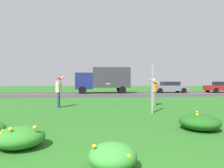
{
  "coord_description": "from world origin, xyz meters",
  "views": [
    {
      "loc": [
        -0.21,
        -1.28,
        1.38
      ],
      "look_at": [
        0.64,
        7.28,
        1.3
      ],
      "focal_mm": 30.38,
      "sensor_mm": 36.0,
      "label": 1
    }
  ],
  "objects_px": {
    "person_thrower_red_cap_gray_shirt": "(59,89)",
    "sign_post_near_path": "(152,88)",
    "frisbee_white": "(108,84)",
    "car_gray_center_left": "(169,87)",
    "car_red_leftmost": "(223,87)",
    "person_catcher_orange_shirt": "(154,89)",
    "box_truck_navy": "(104,79)"
  },
  "relations": [
    {
      "from": "person_thrower_red_cap_gray_shirt",
      "to": "sign_post_near_path",
      "type": "bearing_deg",
      "value": -27.61
    },
    {
      "from": "frisbee_white",
      "to": "car_gray_center_left",
      "type": "bearing_deg",
      "value": 55.56
    },
    {
      "from": "sign_post_near_path",
      "to": "car_red_leftmost",
      "type": "relative_size",
      "value": 0.49
    },
    {
      "from": "person_catcher_orange_shirt",
      "to": "frisbee_white",
      "type": "relative_size",
      "value": 5.72
    },
    {
      "from": "person_catcher_orange_shirt",
      "to": "box_truck_navy",
      "type": "relative_size",
      "value": 0.24
    },
    {
      "from": "car_gray_center_left",
      "to": "sign_post_near_path",
      "type": "bearing_deg",
      "value": -115.05
    },
    {
      "from": "frisbee_white",
      "to": "car_gray_center_left",
      "type": "distance_m",
      "value": 16.04
    },
    {
      "from": "sign_post_near_path",
      "to": "frisbee_white",
      "type": "relative_size",
      "value": 7.89
    },
    {
      "from": "car_red_leftmost",
      "to": "person_catcher_orange_shirt",
      "type": "bearing_deg",
      "value": -136.74
    },
    {
      "from": "person_thrower_red_cap_gray_shirt",
      "to": "car_gray_center_left",
      "type": "xyz_separation_m",
      "value": [
        11.79,
        13.21,
        -0.25
      ]
    },
    {
      "from": "car_gray_center_left",
      "to": "person_thrower_red_cap_gray_shirt",
      "type": "bearing_deg",
      "value": -131.74
    },
    {
      "from": "sign_post_near_path",
      "to": "car_gray_center_left",
      "type": "relative_size",
      "value": 0.49
    },
    {
      "from": "box_truck_navy",
      "to": "sign_post_near_path",
      "type": "bearing_deg",
      "value": -85.32
    },
    {
      "from": "sign_post_near_path",
      "to": "box_truck_navy",
      "type": "relative_size",
      "value": 0.33
    },
    {
      "from": "person_catcher_orange_shirt",
      "to": "sign_post_near_path",
      "type": "bearing_deg",
      "value": -109.96
    },
    {
      "from": "person_catcher_orange_shirt",
      "to": "box_truck_navy",
      "type": "bearing_deg",
      "value": 99.8
    },
    {
      "from": "sign_post_near_path",
      "to": "box_truck_navy",
      "type": "distance_m",
      "value": 15.64
    },
    {
      "from": "frisbee_white",
      "to": "car_gray_center_left",
      "type": "xyz_separation_m",
      "value": [
        9.06,
        13.22,
        -0.54
      ]
    },
    {
      "from": "sign_post_near_path",
      "to": "person_catcher_orange_shirt",
      "type": "distance_m",
      "value": 2.81
    },
    {
      "from": "person_catcher_orange_shirt",
      "to": "car_red_leftmost",
      "type": "distance_m",
      "value": 18.87
    },
    {
      "from": "person_thrower_red_cap_gray_shirt",
      "to": "car_red_leftmost",
      "type": "xyz_separation_m",
      "value": [
        19.21,
        13.21,
        -0.25
      ]
    },
    {
      "from": "car_gray_center_left",
      "to": "box_truck_navy",
      "type": "bearing_deg",
      "value": 180.0
    },
    {
      "from": "person_catcher_orange_shirt",
      "to": "frisbee_white",
      "type": "height_order",
      "value": "person_catcher_orange_shirt"
    },
    {
      "from": "car_red_leftmost",
      "to": "car_gray_center_left",
      "type": "xyz_separation_m",
      "value": [
        -7.42,
        0.0,
        0.0
      ]
    },
    {
      "from": "sign_post_near_path",
      "to": "car_gray_center_left",
      "type": "bearing_deg",
      "value": 64.95
    },
    {
      "from": "person_thrower_red_cap_gray_shirt",
      "to": "frisbee_white",
      "type": "distance_m",
      "value": 2.74
    },
    {
      "from": "car_red_leftmost",
      "to": "frisbee_white",
      "type": "bearing_deg",
      "value": -141.28
    },
    {
      "from": "person_thrower_red_cap_gray_shirt",
      "to": "car_gray_center_left",
      "type": "relative_size",
      "value": 0.39
    },
    {
      "from": "sign_post_near_path",
      "to": "frisbee_white",
      "type": "height_order",
      "value": "sign_post_near_path"
    },
    {
      "from": "person_thrower_red_cap_gray_shirt",
      "to": "frisbee_white",
      "type": "bearing_deg",
      "value": -0.1
    },
    {
      "from": "sign_post_near_path",
      "to": "person_catcher_orange_shirt",
      "type": "relative_size",
      "value": 1.38
    },
    {
      "from": "person_catcher_orange_shirt",
      "to": "frisbee_white",
      "type": "xyz_separation_m",
      "value": [
        -2.74,
        -0.29,
        0.32
      ]
    }
  ]
}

